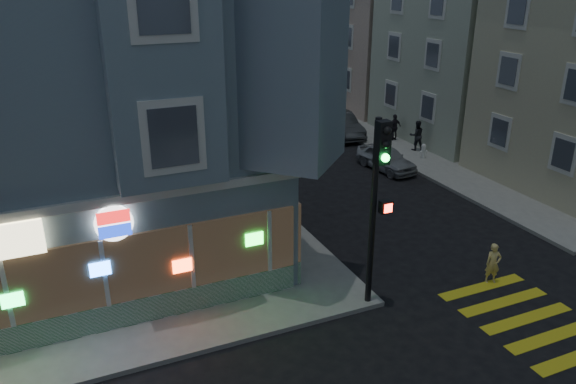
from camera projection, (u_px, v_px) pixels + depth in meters
ground at (328, 373)px, 14.34m from camera, size 120.00×120.00×0.00m
sidewalk_ne at (457, 103)px, 42.45m from camera, size 24.00×42.00×0.15m
corner_building at (29, 87)px, 19.25m from camera, size 14.60×14.60×11.40m
row_house_b at (497, 44)px, 33.21m from camera, size 12.00×8.60×10.50m
row_house_c at (407, 40)px, 41.13m from camera, size 12.00×8.60×9.00m
row_house_d at (347, 20)px, 48.49m from camera, size 12.00×8.60×10.50m
utility_pole at (323, 45)px, 37.42m from camera, size 2.20×0.30×9.00m
street_tree_near at (289, 47)px, 42.91m from camera, size 3.00×3.00×5.30m
street_tree_far at (252, 36)px, 49.70m from camera, size 3.00×3.00×5.30m
running_child at (493, 264)px, 18.22m from camera, size 0.58×0.48×1.38m
pedestrian_a at (417, 135)px, 31.02m from camera, size 0.95×0.83×1.67m
pedestrian_b at (395, 127)px, 32.86m from camera, size 0.94×0.50×1.53m
parked_car_a at (386, 158)px, 28.48m from camera, size 1.84×3.75×1.23m
parked_car_b at (340, 125)px, 34.10m from camera, size 1.94×4.55×1.46m
parked_car_c at (294, 109)px, 38.28m from camera, size 2.21×4.51×1.26m
parked_car_d at (249, 96)px, 42.18m from camera, size 2.42×4.60×1.23m
traffic_signal at (378, 184)px, 15.64m from camera, size 0.66×0.64×5.74m
fire_hydrant at (423, 150)px, 29.88m from camera, size 0.44×0.26×0.77m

